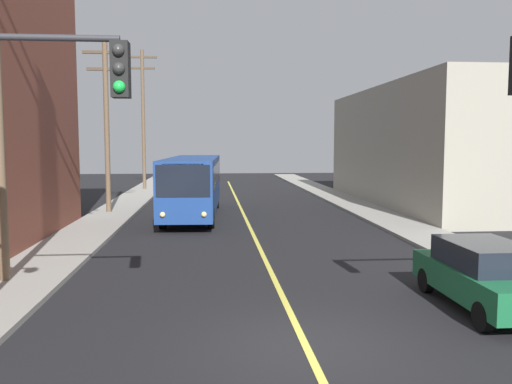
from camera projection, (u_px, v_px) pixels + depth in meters
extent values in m
plane|color=black|center=(306.00, 346.00, 10.42)|extent=(120.00, 120.00, 0.00)
cube|color=gray|center=(65.00, 248.00, 19.71)|extent=(2.50, 90.00, 0.15)
cube|color=gray|center=(441.00, 242.00, 20.95)|extent=(2.50, 90.00, 0.15)
cube|color=#D8CC4C|center=(249.00, 227.00, 25.30)|extent=(0.16, 60.00, 0.01)
cube|color=black|center=(13.00, 213.00, 17.97)|extent=(0.06, 12.95, 1.30)
cube|color=black|center=(9.00, 118.00, 17.67)|extent=(0.06, 12.95, 1.30)
cube|color=black|center=(5.00, 20.00, 17.38)|extent=(0.06, 12.95, 1.30)
cube|color=gray|center=(462.00, 147.00, 34.39)|extent=(12.00, 21.08, 7.52)
cube|color=black|center=(372.00, 180.00, 34.08)|extent=(0.06, 14.76, 1.30)
cube|color=black|center=(373.00, 130.00, 33.78)|extent=(0.06, 14.76, 1.30)
cube|color=navy|center=(193.00, 183.00, 28.78)|extent=(3.06, 12.10, 2.75)
cube|color=black|center=(183.00, 181.00, 22.79)|extent=(2.35, 0.18, 1.40)
cube|color=black|center=(200.00, 167.00, 34.67)|extent=(2.30, 0.18, 1.10)
cube|color=black|center=(170.00, 173.00, 28.68)|extent=(0.50, 10.19, 1.10)
cube|color=black|center=(216.00, 173.00, 28.79)|extent=(0.50, 10.19, 1.10)
cube|color=orange|center=(183.00, 167.00, 22.74)|extent=(1.79, 0.14, 0.30)
sphere|color=#F9D872|center=(163.00, 215.00, 22.84)|extent=(0.24, 0.24, 0.24)
sphere|color=#F9D872|center=(204.00, 214.00, 22.92)|extent=(0.24, 0.24, 0.24)
cylinder|color=black|center=(163.00, 218.00, 24.68)|extent=(0.34, 1.01, 1.00)
cylinder|color=black|center=(211.00, 218.00, 24.78)|extent=(0.34, 1.01, 1.00)
cylinder|color=black|center=(179.00, 200.00, 32.34)|extent=(0.34, 1.01, 1.00)
cylinder|color=black|center=(216.00, 200.00, 32.44)|extent=(0.34, 1.01, 1.00)
cube|color=#196038|center=(484.00, 281.00, 12.71)|extent=(1.81, 4.40, 0.70)
cube|color=black|center=(485.00, 255.00, 12.65)|extent=(1.63, 2.47, 0.60)
cylinder|color=black|center=(483.00, 317.00, 11.19)|extent=(0.22, 0.64, 0.64)
cylinder|color=black|center=(426.00, 280.00, 14.17)|extent=(0.22, 0.64, 0.64)
cylinder|color=black|center=(483.00, 279.00, 14.30)|extent=(0.22, 0.64, 0.64)
cylinder|color=brown|center=(107.00, 128.00, 29.22)|extent=(0.28, 0.28, 9.37)
cube|color=#4C3D2D|center=(105.00, 52.00, 28.85)|extent=(2.40, 0.16, 0.16)
cube|color=#4C3D2D|center=(105.00, 69.00, 28.93)|extent=(2.00, 0.16, 0.16)
cylinder|color=brown|center=(143.00, 120.00, 43.95)|extent=(0.28, 0.28, 11.48)
cube|color=#4C3D2D|center=(142.00, 57.00, 43.47)|extent=(2.40, 0.16, 0.16)
cube|color=#4C3D2D|center=(142.00, 68.00, 43.56)|extent=(2.00, 0.16, 0.16)
cylinder|color=#2D2D33|center=(19.00, 37.00, 9.37)|extent=(3.50, 0.12, 0.12)
cube|color=black|center=(121.00, 70.00, 9.57)|extent=(0.32, 0.36, 1.00)
sphere|color=#2D2D2D|center=(118.00, 50.00, 9.35)|extent=(0.22, 0.22, 0.22)
sphere|color=#2D2D2D|center=(119.00, 68.00, 9.38)|extent=(0.22, 0.22, 0.22)
sphere|color=green|center=(119.00, 87.00, 9.41)|extent=(0.22, 0.22, 0.22)
cylinder|color=red|center=(477.00, 250.00, 17.33)|extent=(0.26, 0.26, 0.70)
sphere|color=gold|center=(477.00, 239.00, 17.30)|extent=(0.24, 0.24, 0.24)
cylinder|color=red|center=(472.00, 247.00, 17.31)|extent=(0.12, 0.10, 0.10)
cylinder|color=red|center=(482.00, 247.00, 17.34)|extent=(0.12, 0.10, 0.10)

